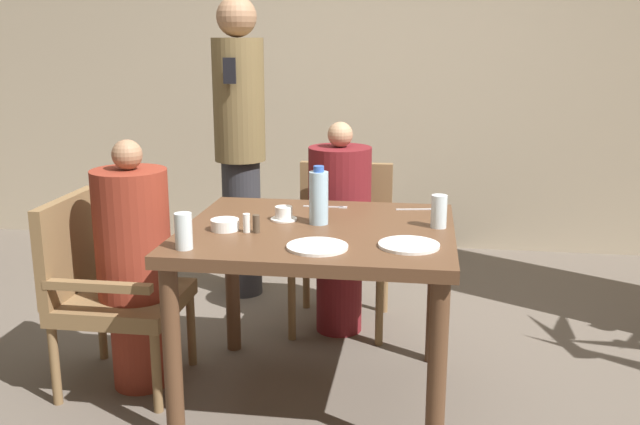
{
  "coord_description": "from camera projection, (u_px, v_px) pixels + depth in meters",
  "views": [
    {
      "loc": [
        0.42,
        -2.78,
        1.53
      ],
      "look_at": [
        0.0,
        0.05,
        0.81
      ],
      "focal_mm": 40.0,
      "sensor_mm": 36.0,
      "label": 1
    }
  ],
  "objects": [
    {
      "name": "glass_tall_near",
      "position": [
        184.0,
        231.0,
        2.6
      ],
      "size": [
        0.06,
        0.06,
        0.14
      ],
      "color": "silver",
      "rests_on": "dining_table"
    },
    {
      "name": "glass_tall_mid",
      "position": [
        439.0,
        211.0,
        2.89
      ],
      "size": [
        0.06,
        0.06,
        0.14
      ],
      "color": "silver",
      "rests_on": "dining_table"
    },
    {
      "name": "plate_main_left",
      "position": [
        409.0,
        245.0,
        2.64
      ],
      "size": [
        0.23,
        0.23,
        0.01
      ],
      "color": "white",
      "rests_on": "dining_table"
    },
    {
      "name": "chair_left_side",
      "position": [
        106.0,
        285.0,
        3.12
      ],
      "size": [
        0.51,
        0.51,
        0.85
      ],
      "color": "brown",
      "rests_on": "ground_plane"
    },
    {
      "name": "fork_beside_plate",
      "position": [
        330.0,
        207.0,
        3.25
      ],
      "size": [
        0.2,
        0.02,
        0.0
      ],
      "color": "silver",
      "rests_on": "dining_table"
    },
    {
      "name": "salt_shaker",
      "position": [
        247.0,
        223.0,
        2.83
      ],
      "size": [
        0.03,
        0.03,
        0.08
      ],
      "color": "white",
      "rests_on": "dining_table"
    },
    {
      "name": "pepper_shaker",
      "position": [
        256.0,
        224.0,
        2.82
      ],
      "size": [
        0.03,
        0.03,
        0.07
      ],
      "color": "#4C3D2D",
      "rests_on": "dining_table"
    },
    {
      "name": "wall_back",
      "position": [
        368.0,
        53.0,
        5.04
      ],
      "size": [
        8.0,
        0.06,
        2.8
      ],
      "color": "tan",
      "rests_on": "ground_plane"
    },
    {
      "name": "diner_in_far_chair",
      "position": [
        340.0,
        227.0,
        3.67
      ],
      "size": [
        0.32,
        0.32,
        1.11
      ],
      "color": "maroon",
      "rests_on": "ground_plane"
    },
    {
      "name": "bowl_small",
      "position": [
        225.0,
        225.0,
        2.86
      ],
      "size": [
        0.11,
        0.11,
        0.04
      ],
      "color": "white",
      "rests_on": "dining_table"
    },
    {
      "name": "knife_beside_plate",
      "position": [
        422.0,
        209.0,
        3.2
      ],
      "size": [
        0.21,
        0.05,
        0.0
      ],
      "color": "silver",
      "rests_on": "dining_table"
    },
    {
      "name": "diner_in_left_chair",
      "position": [
        134.0,
        264.0,
        3.07
      ],
      "size": [
        0.32,
        0.32,
        1.11
      ],
      "color": "maroon",
      "rests_on": "ground_plane"
    },
    {
      "name": "plate_main_right",
      "position": [
        317.0,
        247.0,
        2.62
      ],
      "size": [
        0.23,
        0.23,
        0.01
      ],
      "color": "white",
      "rests_on": "dining_table"
    },
    {
      "name": "ground_plane",
      "position": [
        318.0,
        396.0,
        3.1
      ],
      "size": [
        16.0,
        16.0,
        0.0
      ],
      "primitive_type": "plane",
      "color": "#60564C"
    },
    {
      "name": "chair_far_side",
      "position": [
        343.0,
        239.0,
        3.82
      ],
      "size": [
        0.51,
        0.51,
        0.85
      ],
      "color": "brown",
      "rests_on": "ground_plane"
    },
    {
      "name": "teacup_with_saucer",
      "position": [
        284.0,
        214.0,
        3.02
      ],
      "size": [
        0.11,
        0.11,
        0.06
      ],
      "color": "white",
      "rests_on": "dining_table"
    },
    {
      "name": "water_bottle",
      "position": [
        319.0,
        197.0,
        2.94
      ],
      "size": [
        0.08,
        0.08,
        0.24
      ],
      "color": "#A3C6DB",
      "rests_on": "dining_table"
    },
    {
      "name": "standing_host",
      "position": [
        240.0,
        140.0,
        4.12
      ],
      "size": [
        0.3,
        0.33,
        1.74
      ],
      "color": "#2D2D33",
      "rests_on": "ground_plane"
    },
    {
      "name": "dining_table",
      "position": [
        318.0,
        252.0,
        2.94
      ],
      "size": [
        1.1,
        0.97,
        0.76
      ],
      "color": "brown",
      "rests_on": "ground_plane"
    }
  ]
}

